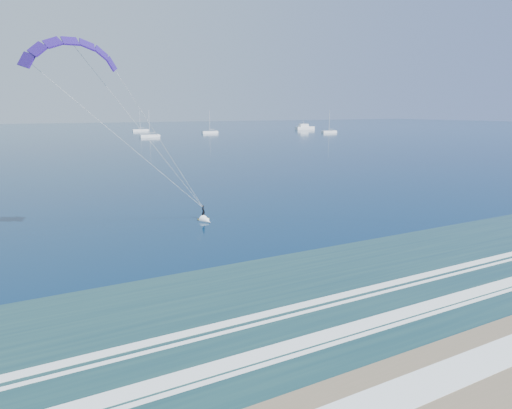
{
  "coord_description": "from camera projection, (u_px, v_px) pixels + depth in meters",
  "views": [
    {
      "loc": [
        -25.19,
        -13.21,
        12.47
      ],
      "look_at": [
        -2.91,
        27.35,
        2.81
      ],
      "focal_mm": 32.0,
      "sensor_mm": 36.0,
      "label": 1
    }
  ],
  "objects": [
    {
      "name": "kitesurfer_rig",
      "position": [
        148.0,
        139.0,
        43.92
      ],
      "size": [
        20.13,
        10.0,
        19.26
      ],
      "color": "gold",
      "rests_on": "ground"
    },
    {
      "name": "motor_yacht",
      "position": [
        304.0,
        127.0,
        287.86
      ],
      "size": [
        12.8,
        3.41,
        5.59
      ],
      "color": "white",
      "rests_on": "ground"
    },
    {
      "name": "sailboat_3",
      "position": [
        150.0,
        136.0,
        208.07
      ],
      "size": [
        8.83,
        2.4,
        12.24
      ],
      "color": "white",
      "rests_on": "ground"
    },
    {
      "name": "sailboat_4",
      "position": [
        140.0,
        130.0,
        264.32
      ],
      "size": [
        9.07,
        2.4,
        12.29
      ],
      "color": "white",
      "rests_on": "ground"
    },
    {
      "name": "sailboat_5",
      "position": [
        210.0,
        132.0,
        242.32
      ],
      "size": [
        8.69,
        2.4,
        11.86
      ],
      "color": "white",
      "rests_on": "ground"
    },
    {
      "name": "sailboat_6",
      "position": [
        329.0,
        132.0,
        246.94
      ],
      "size": [
        8.92,
        2.4,
        12.06
      ],
      "color": "white",
      "rests_on": "ground"
    }
  ]
}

